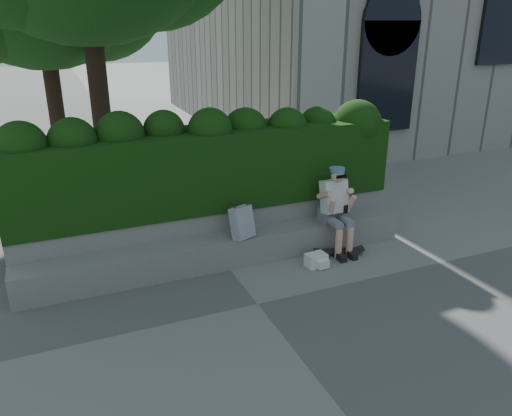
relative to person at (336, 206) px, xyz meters
name	(u,v)px	position (x,y,z in m)	size (l,w,h in m)	color
ground	(257,304)	(-1.80, -1.07, -0.75)	(80.00, 80.00, 0.00)	slate
bench_ledge	(225,251)	(-1.80, 0.18, -0.53)	(6.00, 0.45, 0.45)	gray
planter_wall	(215,230)	(-1.80, 0.66, -0.38)	(6.00, 0.50, 0.75)	gray
hedge	(209,168)	(-1.80, 0.88, 0.60)	(6.00, 1.00, 1.20)	black
person	(336,206)	(0.00, 0.00, 0.00)	(0.40, 0.76, 1.38)	slate
skateboard	(339,251)	(-0.02, -0.22, -0.69)	(0.74, 0.37, 0.07)	black
backpack_plaid	(242,222)	(-1.56, 0.08, -0.06)	(0.33, 0.18, 0.48)	silver
backpack_ground	(316,260)	(-0.55, -0.41, -0.65)	(0.31, 0.22, 0.20)	silver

